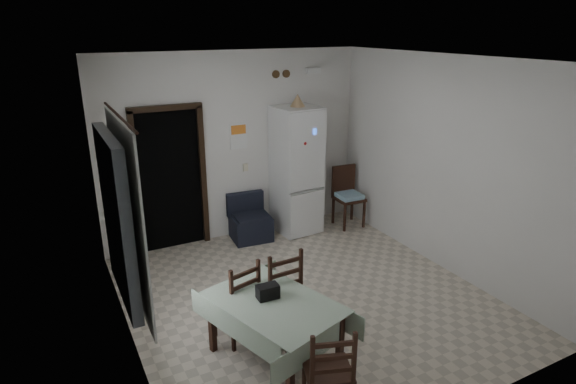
% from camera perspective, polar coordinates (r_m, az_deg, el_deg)
% --- Properties ---
extents(ground, '(4.50, 4.50, 0.00)m').
position_cam_1_polar(ground, '(6.20, 2.20, -12.35)').
color(ground, '#C0B29C').
rests_on(ground, ground).
extents(ceiling, '(4.20, 4.50, 0.02)m').
position_cam_1_polar(ceiling, '(5.29, 2.61, 15.47)').
color(ceiling, white).
rests_on(ceiling, ground).
extents(wall_back, '(4.20, 0.02, 2.90)m').
position_cam_1_polar(wall_back, '(7.53, -6.23, 5.34)').
color(wall_back, silver).
rests_on(wall_back, ground).
extents(wall_front, '(4.20, 0.02, 2.90)m').
position_cam_1_polar(wall_front, '(3.96, 19.09, -8.96)').
color(wall_front, silver).
rests_on(wall_front, ground).
extents(wall_left, '(0.02, 4.50, 2.90)m').
position_cam_1_polar(wall_left, '(4.94, -19.28, -3.26)').
color(wall_left, silver).
rests_on(wall_left, ground).
extents(wall_right, '(0.02, 4.50, 2.90)m').
position_cam_1_polar(wall_right, '(6.83, 17.85, 3.06)').
color(wall_right, silver).
rests_on(wall_right, ground).
extents(doorway, '(1.06, 0.52, 2.22)m').
position_cam_1_polar(doorway, '(7.52, -14.15, 1.76)').
color(doorway, black).
rests_on(doorway, ground).
extents(window_recess, '(0.10, 1.20, 1.60)m').
position_cam_1_polar(window_recess, '(4.71, -19.61, -3.07)').
color(window_recess, silver).
rests_on(window_recess, ground).
extents(curtain, '(0.02, 1.45, 1.85)m').
position_cam_1_polar(curtain, '(4.72, -18.30, -2.86)').
color(curtain, silver).
rests_on(curtain, ground).
extents(curtain_rod, '(0.02, 1.60, 0.02)m').
position_cam_1_polar(curtain_rod, '(4.47, -19.45, 8.53)').
color(curtain_rod, black).
rests_on(curtain_rod, ground).
extents(calendar, '(0.28, 0.02, 0.40)m').
position_cam_1_polar(calendar, '(7.50, -5.88, 6.63)').
color(calendar, white).
rests_on(calendar, ground).
extents(calendar_image, '(0.24, 0.01, 0.14)m').
position_cam_1_polar(calendar_image, '(7.47, -5.89, 7.37)').
color(calendar_image, orange).
rests_on(calendar_image, ground).
extents(light_switch, '(0.08, 0.02, 0.12)m').
position_cam_1_polar(light_switch, '(7.66, -5.06, 2.92)').
color(light_switch, beige).
rests_on(light_switch, ground).
extents(vent_left, '(0.12, 0.03, 0.12)m').
position_cam_1_polar(vent_left, '(7.62, -1.45, 13.78)').
color(vent_left, '#503820').
rests_on(vent_left, ground).
extents(vent_right, '(0.12, 0.03, 0.12)m').
position_cam_1_polar(vent_right, '(7.70, -0.21, 13.84)').
color(vent_right, '#503820').
rests_on(vent_right, ground).
extents(emergency_light, '(0.25, 0.07, 0.09)m').
position_cam_1_polar(emergency_light, '(7.90, 3.00, 14.18)').
color(emergency_light, white).
rests_on(emergency_light, ground).
extents(fridge, '(0.71, 0.71, 2.05)m').
position_cam_1_polar(fridge, '(7.73, 1.02, 2.57)').
color(fridge, silver).
rests_on(fridge, ground).
extents(tan_cone, '(0.24, 0.24, 0.19)m').
position_cam_1_polar(tan_cone, '(7.48, 1.14, 10.81)').
color(tan_cone, tan).
rests_on(tan_cone, fridge).
extents(navy_seat, '(0.65, 0.63, 0.72)m').
position_cam_1_polar(navy_seat, '(7.62, -4.45, -3.07)').
color(navy_seat, black).
rests_on(navy_seat, ground).
extents(corner_chair, '(0.46, 0.46, 1.01)m').
position_cam_1_polar(corner_chair, '(8.12, 7.25, -0.62)').
color(corner_chair, black).
rests_on(corner_chair, ground).
extents(dining_table, '(1.23, 1.52, 0.69)m').
position_cam_1_polar(dining_table, '(5.01, -1.68, -16.19)').
color(dining_table, '#97AA91').
rests_on(dining_table, ground).
extents(black_bag, '(0.22, 0.14, 0.14)m').
position_cam_1_polar(black_bag, '(4.84, -2.42, -11.71)').
color(black_bag, black).
rests_on(black_bag, dining_table).
extents(dining_chair_far_left, '(0.50, 0.50, 0.95)m').
position_cam_1_polar(dining_chair_far_left, '(5.29, -6.18, -12.47)').
color(dining_chair_far_left, black).
rests_on(dining_chair_far_left, ground).
extents(dining_chair_far_right, '(0.45, 0.45, 1.01)m').
position_cam_1_polar(dining_chair_far_right, '(5.40, -1.26, -11.29)').
color(dining_chair_far_right, black).
rests_on(dining_chair_far_right, ground).
extents(dining_chair_near_head, '(0.51, 0.51, 0.94)m').
position_cam_1_polar(dining_chair_near_head, '(4.39, 4.74, -20.14)').
color(dining_chair_near_head, black).
rests_on(dining_chair_near_head, ground).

